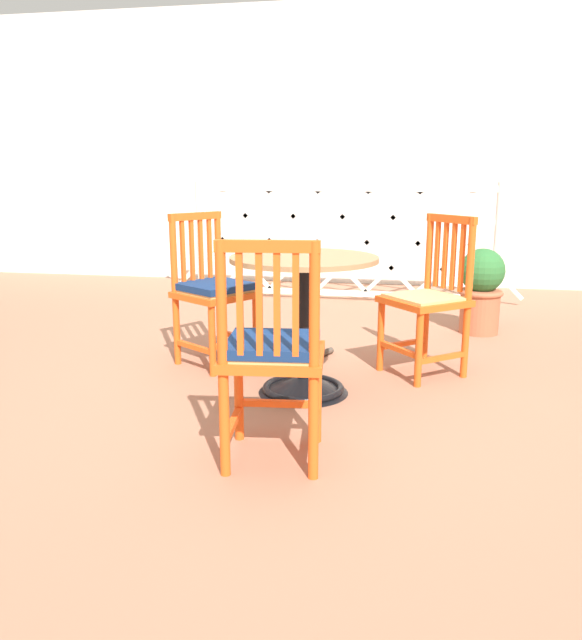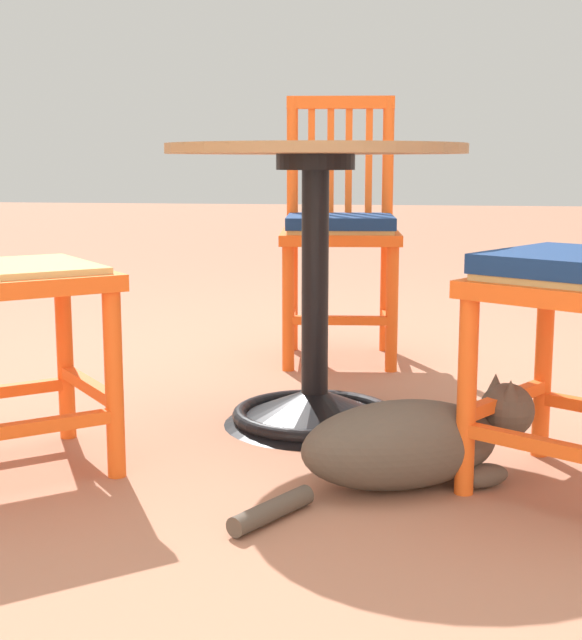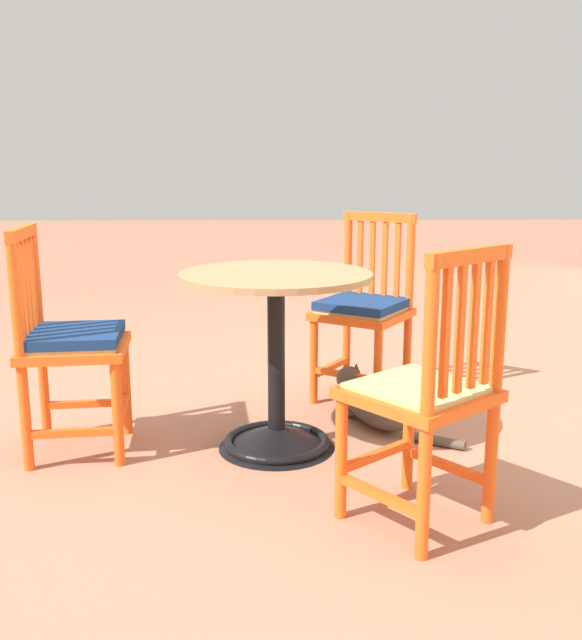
% 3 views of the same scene
% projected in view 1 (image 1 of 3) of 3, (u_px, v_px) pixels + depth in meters
% --- Properties ---
extents(ground_plane, '(24.00, 24.00, 0.00)m').
position_uv_depth(ground_plane, '(295.00, 409.00, 3.13)').
color(ground_plane, '#A36B51').
extents(building_wall_backdrop, '(10.00, 0.20, 2.80)m').
position_uv_depth(building_wall_backdrop, '(362.00, 147.00, 6.47)').
color(building_wall_backdrop, silver).
rests_on(building_wall_backdrop, ground_plane).
extents(lattice_fence_panel, '(3.22, 0.06, 1.07)m').
position_uv_depth(lattice_fence_panel, '(342.00, 242.00, 5.72)').
color(lattice_fence_panel, silver).
rests_on(lattice_fence_panel, ground_plane).
extents(cafe_table, '(0.76, 0.76, 0.73)m').
position_uv_depth(cafe_table, '(304.00, 341.00, 3.30)').
color(cafe_table, black).
rests_on(cafe_table, ground_plane).
extents(orange_chair_facing_out, '(0.55, 0.55, 0.91)m').
position_uv_depth(orange_chair_facing_out, '(213.00, 292.00, 3.79)').
color(orange_chair_facing_out, '#EA5619').
rests_on(orange_chair_facing_out, ground_plane).
extents(orange_chair_near_fence, '(0.44, 0.44, 0.91)m').
position_uv_depth(orange_chair_near_fence, '(273.00, 354.00, 2.48)').
color(orange_chair_near_fence, '#EA5619').
rests_on(orange_chair_near_fence, ground_plane).
extents(orange_chair_at_corner, '(0.56, 0.56, 0.91)m').
position_uv_depth(orange_chair_at_corner, '(428.00, 300.00, 3.60)').
color(orange_chair_at_corner, '#EA5619').
rests_on(orange_chair_at_corner, ground_plane).
extents(tabby_cat, '(0.60, 0.51, 0.23)m').
position_uv_depth(tabby_cat, '(271.00, 351.00, 3.81)').
color(tabby_cat, '#4C4238').
rests_on(tabby_cat, ground_plane).
extents(terracotta_planter, '(0.32, 0.32, 0.62)m').
position_uv_depth(terracotta_planter, '(481.00, 289.00, 4.55)').
color(terracotta_planter, '#B25B3D').
rests_on(terracotta_planter, ground_plane).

